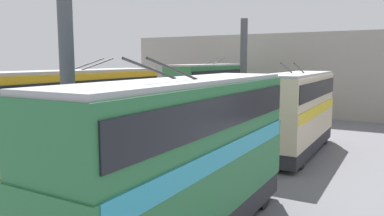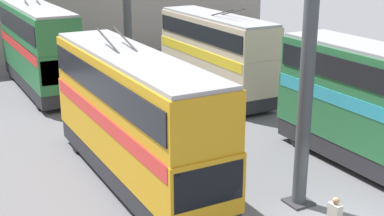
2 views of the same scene
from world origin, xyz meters
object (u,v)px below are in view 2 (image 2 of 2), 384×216
(bus_right_mid, at_px, (133,112))
(bus_right_far, at_px, (38,43))
(oil_drum, at_px, (163,91))
(person_by_right_row, at_px, (201,158))
(person_aisle_midway, at_px, (140,89))
(bus_left_far, at_px, (216,50))

(bus_right_mid, xyz_separation_m, bus_right_far, (14.92, 0.00, 0.09))
(bus_right_mid, distance_m, bus_right_far, 14.92)
(oil_drum, bearing_deg, person_by_right_row, 161.98)
(oil_drum, bearing_deg, person_aisle_midway, 112.65)
(person_aisle_midway, relative_size, oil_drum, 2.18)
(bus_right_mid, relative_size, oil_drum, 13.60)
(bus_right_mid, xyz_separation_m, oil_drum, (9.91, -5.93, -2.47))
(oil_drum, bearing_deg, bus_right_mid, 149.10)
(bus_left_far, relative_size, oil_drum, 11.56)
(person_aisle_midway, xyz_separation_m, oil_drum, (0.75, -1.79, -0.56))
(bus_right_mid, relative_size, person_by_right_row, 7.06)
(person_by_right_row, bearing_deg, bus_left_far, -1.89)
(bus_right_far, relative_size, oil_drum, 12.59)
(oil_drum, bearing_deg, bus_right_far, 49.84)
(bus_left_far, relative_size, bus_right_far, 0.92)
(person_by_right_row, bearing_deg, bus_right_mid, 103.05)
(bus_left_far, xyz_separation_m, person_aisle_midway, (0.24, 4.80, -1.76))
(bus_left_far, xyz_separation_m, bus_right_far, (5.99, 8.94, 0.24))
(bus_left_far, relative_size, bus_right_mid, 0.85)
(bus_right_mid, bearing_deg, bus_right_far, 0.00)
(bus_left_far, distance_m, person_aisle_midway, 5.11)
(person_by_right_row, relative_size, oil_drum, 1.93)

